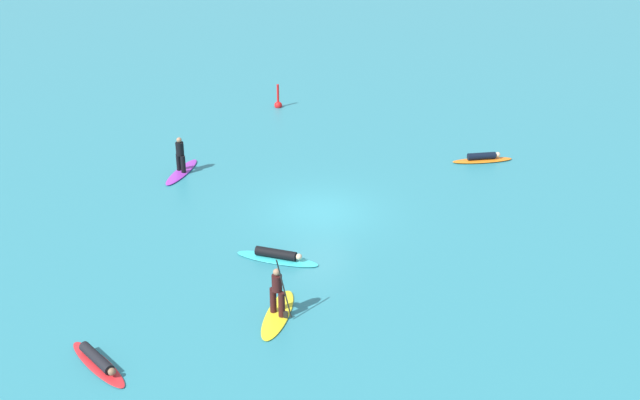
{
  "coord_description": "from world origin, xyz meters",
  "views": [
    {
      "loc": [
        -12.58,
        -26.12,
        14.19
      ],
      "look_at": [
        0.0,
        0.0,
        0.5
      ],
      "focal_mm": 45.02,
      "sensor_mm": 36.0,
      "label": 1
    }
  ],
  "objects_px": {
    "surfer_on_red_board": "(98,361)",
    "surfer_on_purple_board": "(181,164)",
    "surfer_on_yellow_board": "(278,304)",
    "marker_buoy": "(278,103)",
    "surfer_on_teal_board": "(277,256)",
    "surfer_on_orange_board": "(483,158)"
  },
  "relations": [
    {
      "from": "surfer_on_yellow_board",
      "to": "marker_buoy",
      "type": "height_order",
      "value": "surfer_on_yellow_board"
    },
    {
      "from": "surfer_on_orange_board",
      "to": "marker_buoy",
      "type": "distance_m",
      "value": 12.51
    },
    {
      "from": "surfer_on_teal_board",
      "to": "surfer_on_red_board",
      "type": "relative_size",
      "value": 0.93
    },
    {
      "from": "surfer_on_orange_board",
      "to": "surfer_on_teal_board",
      "type": "bearing_deg",
      "value": -143.3
    },
    {
      "from": "surfer_on_yellow_board",
      "to": "surfer_on_red_board",
      "type": "bearing_deg",
      "value": -51.39
    },
    {
      "from": "marker_buoy",
      "to": "surfer_on_orange_board",
      "type": "bearing_deg",
      "value": -64.1
    },
    {
      "from": "surfer_on_red_board",
      "to": "surfer_on_purple_board",
      "type": "bearing_deg",
      "value": 137.3
    },
    {
      "from": "surfer_on_red_board",
      "to": "surfer_on_yellow_board",
      "type": "bearing_deg",
      "value": 75.11
    },
    {
      "from": "surfer_on_teal_board",
      "to": "surfer_on_orange_board",
      "type": "height_order",
      "value": "surfer_on_orange_board"
    },
    {
      "from": "surfer_on_teal_board",
      "to": "marker_buoy",
      "type": "bearing_deg",
      "value": 111.08
    },
    {
      "from": "marker_buoy",
      "to": "surfer_on_purple_board",
      "type": "bearing_deg",
      "value": -138.77
    },
    {
      "from": "surfer_on_red_board",
      "to": "surfer_on_orange_board",
      "type": "distance_m",
      "value": 20.73
    },
    {
      "from": "surfer_on_orange_board",
      "to": "surfer_on_red_board",
      "type": "bearing_deg",
      "value": -140.97
    },
    {
      "from": "surfer_on_purple_board",
      "to": "surfer_on_teal_board",
      "type": "bearing_deg",
      "value": 45.92
    },
    {
      "from": "surfer_on_red_board",
      "to": "marker_buoy",
      "type": "xyz_separation_m",
      "value": [
        13.74,
        19.07,
        0.07
      ]
    },
    {
      "from": "surfer_on_teal_board",
      "to": "marker_buoy",
      "type": "relative_size",
      "value": 1.96
    },
    {
      "from": "surfer_on_orange_board",
      "to": "marker_buoy",
      "type": "relative_size",
      "value": 2.07
    },
    {
      "from": "surfer_on_teal_board",
      "to": "marker_buoy",
      "type": "xyz_separation_m",
      "value": [
        6.67,
        15.63,
        0.07
      ]
    },
    {
      "from": "surfer_on_red_board",
      "to": "surfer_on_purple_board",
      "type": "xyz_separation_m",
      "value": [
        6.27,
        12.53,
        0.29
      ]
    },
    {
      "from": "surfer_on_teal_board",
      "to": "surfer_on_purple_board",
      "type": "xyz_separation_m",
      "value": [
        -0.79,
        9.09,
        0.29
      ]
    },
    {
      "from": "surfer_on_yellow_board",
      "to": "surfer_on_red_board",
      "type": "relative_size",
      "value": 0.95
    },
    {
      "from": "surfer_on_orange_board",
      "to": "surfer_on_yellow_board",
      "type": "bearing_deg",
      "value": -133.48
    }
  ]
}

